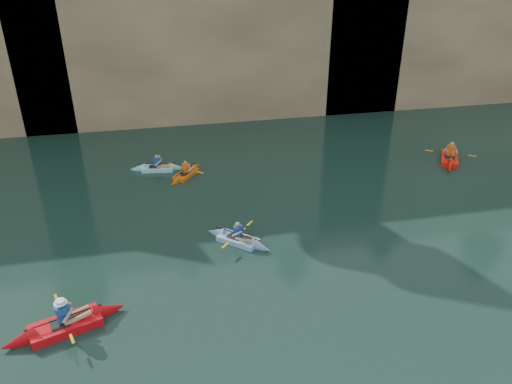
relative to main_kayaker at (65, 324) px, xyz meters
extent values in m
cube|color=tan|center=(5.55, 26.34, 5.81)|extent=(70.00, 16.00, 12.00)
cube|color=tan|center=(7.55, 18.94, 5.51)|extent=(24.00, 2.40, 11.40)
cube|color=tan|center=(27.55, 18.94, 4.73)|extent=(26.00, 2.40, 9.84)
cube|color=black|center=(1.55, 18.29, 1.41)|extent=(3.50, 1.00, 3.20)
cube|color=black|center=(15.55, 18.29, 2.06)|extent=(5.00, 1.00, 4.50)
cube|color=red|center=(0.00, 0.00, -0.02)|extent=(3.06, 1.83, 0.33)
cone|color=red|center=(1.30, 0.46, -0.02)|extent=(1.26, 1.17, 0.87)
cone|color=red|center=(-1.30, -0.46, -0.02)|extent=(1.26, 1.17, 0.87)
cube|color=black|center=(-0.14, -0.05, 0.12)|extent=(0.70, 0.70, 0.04)
cube|color=#1C499A|center=(0.00, 0.00, 0.44)|extent=(0.44, 0.36, 0.55)
sphere|color=tan|center=(0.00, 0.00, 0.84)|extent=(0.23, 0.23, 0.23)
cylinder|color=black|center=(0.00, 0.00, 0.29)|extent=(2.21, 0.81, 0.04)
cube|color=gold|center=(-0.35, 1.00, 0.29)|extent=(0.22, 0.42, 0.02)
cube|color=gold|center=(0.36, -1.00, 0.29)|extent=(0.22, 0.42, 0.02)
cylinder|color=white|center=(0.00, 0.00, 0.88)|extent=(0.40, 0.40, 0.11)
cube|color=#DA5C0D|center=(4.57, 10.29, -0.07)|extent=(1.78, 2.08, 0.23)
cone|color=#DA5C0D|center=(5.16, 11.09, -0.07)|extent=(0.95, 0.97, 0.63)
cone|color=#DA5C0D|center=(3.98, 9.50, -0.07)|extent=(0.95, 0.97, 0.63)
cube|color=black|center=(4.48, 10.17, 0.01)|extent=(0.64, 0.68, 0.04)
cube|color=#F45D14|center=(4.57, 10.29, 0.25)|extent=(0.32, 0.34, 0.42)
sphere|color=tan|center=(4.57, 10.29, 0.56)|extent=(0.18, 0.18, 0.18)
cylinder|color=black|center=(4.57, 10.29, 0.18)|extent=(1.14, 1.51, 0.04)
cube|color=gold|center=(3.90, 10.78, 0.18)|extent=(0.38, 0.31, 0.02)
cube|color=gold|center=(5.23, 9.80, 0.18)|extent=(0.38, 0.31, 0.02)
cube|color=#83ACDB|center=(6.11, 3.75, -0.06)|extent=(2.18, 2.04, 0.26)
cone|color=#83ACDB|center=(6.91, 3.05, -0.06)|extent=(1.06, 1.05, 0.70)
cone|color=#83ACDB|center=(5.31, 4.45, -0.06)|extent=(1.06, 1.05, 0.70)
cube|color=black|center=(6.00, 3.85, 0.04)|extent=(0.70, 0.69, 0.04)
cube|color=navy|center=(6.11, 3.75, 0.31)|extent=(0.37, 0.36, 0.47)
sphere|color=tan|center=(6.11, 3.75, 0.65)|extent=(0.20, 0.20, 0.20)
cylinder|color=black|center=(6.11, 3.75, 0.21)|extent=(1.57, 1.39, 0.04)
cube|color=gold|center=(6.73, 4.45, 0.21)|extent=(0.34, 0.37, 0.02)
cube|color=gold|center=(5.50, 3.05, 0.21)|extent=(0.34, 0.37, 0.02)
cube|color=red|center=(18.70, 9.30, -0.04)|extent=(2.15, 2.85, 0.30)
cone|color=red|center=(19.37, 10.45, -0.04)|extent=(1.20, 1.27, 0.81)
cone|color=red|center=(18.03, 8.16, -0.04)|extent=(1.20, 1.27, 0.81)
cube|color=black|center=(18.62, 9.17, 0.08)|extent=(0.72, 0.73, 0.04)
cube|color=#E45313|center=(18.70, 9.30, 0.39)|extent=(0.39, 0.44, 0.54)
sphere|color=tan|center=(18.70, 9.30, 0.79)|extent=(0.23, 0.23, 0.23)
cylinder|color=black|center=(18.70, 9.30, 0.25)|extent=(1.24, 2.09, 0.04)
cube|color=gold|center=(17.75, 9.86, 0.25)|extent=(0.40, 0.28, 0.02)
cube|color=gold|center=(19.65, 8.75, 0.25)|extent=(0.40, 0.28, 0.02)
cube|color=#97E2FC|center=(3.19, 11.27, -0.07)|extent=(2.27, 1.00, 0.24)
cone|color=#97E2FC|center=(4.21, 11.12, -0.07)|extent=(0.86, 0.76, 0.66)
cone|color=#97E2FC|center=(2.16, 11.42, -0.07)|extent=(0.86, 0.76, 0.66)
cube|color=black|center=(3.04, 11.29, 0.02)|extent=(0.60, 0.49, 0.04)
cube|color=#1A4292|center=(3.19, 11.27, 0.28)|extent=(0.32, 0.23, 0.44)
sphere|color=tan|center=(3.19, 11.27, 0.59)|extent=(0.18, 0.18, 0.18)
cylinder|color=black|center=(3.19, 11.27, 0.19)|extent=(1.92, 0.32, 0.04)
cube|color=gold|center=(3.31, 12.13, 0.19)|extent=(0.14, 0.43, 0.02)
cube|color=gold|center=(3.06, 10.41, 0.19)|extent=(0.14, 0.43, 0.02)
camera|label=1|loc=(3.41, -12.77, 10.85)|focal=35.00mm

